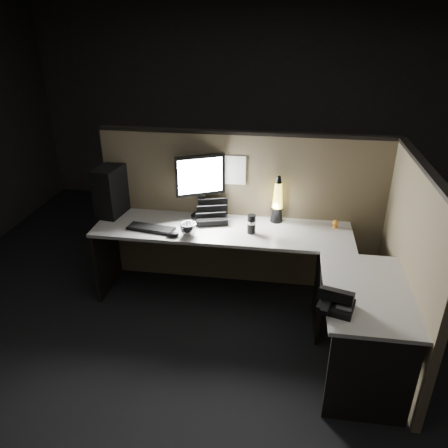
# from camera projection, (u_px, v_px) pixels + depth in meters

# --- Properties ---
(floor) EXTENTS (6.00, 6.00, 0.00)m
(floor) POSITION_uv_depth(u_px,v_px,m) (229.00, 338.00, 3.67)
(floor) COLOR black
(floor) RESTS_ON ground
(room_shell) EXTENTS (6.00, 6.00, 6.00)m
(room_shell) POSITION_uv_depth(u_px,v_px,m) (230.00, 152.00, 2.96)
(room_shell) COLOR silver
(room_shell) RESTS_ON ground
(partition_back) EXTENTS (2.66, 0.06, 1.50)m
(partition_back) POSITION_uv_depth(u_px,v_px,m) (243.00, 212.00, 4.17)
(partition_back) COLOR brown
(partition_back) RESTS_ON ground
(partition_right) EXTENTS (0.06, 1.66, 1.50)m
(partition_right) POSITION_uv_depth(u_px,v_px,m) (408.00, 269.00, 3.25)
(partition_right) COLOR brown
(partition_right) RESTS_ON ground
(desk) EXTENTS (2.60, 1.60, 0.73)m
(desk) POSITION_uv_depth(u_px,v_px,m) (255.00, 265.00, 3.62)
(desk) COLOR #BCB8B1
(desk) RESTS_ON ground
(pc_tower) EXTENTS (0.26, 0.47, 0.46)m
(pc_tower) POSITION_uv_depth(u_px,v_px,m) (114.00, 189.00, 4.13)
(pc_tower) COLOR black
(pc_tower) RESTS_ON desk
(monitor) EXTENTS (0.44, 0.23, 0.60)m
(monitor) POSITION_uv_depth(u_px,v_px,m) (201.00, 180.00, 3.97)
(monitor) COLOR black
(monitor) RESTS_ON desk
(keyboard) EXTENTS (0.44, 0.20, 0.02)m
(keyboard) POSITION_uv_depth(u_px,v_px,m) (151.00, 229.00, 3.87)
(keyboard) COLOR black
(keyboard) RESTS_ON desk
(mouse) EXTENTS (0.12, 0.09, 0.04)m
(mouse) POSITION_uv_depth(u_px,v_px,m) (173.00, 234.00, 3.75)
(mouse) COLOR black
(mouse) RESTS_ON desk
(clip_lamp) EXTENTS (0.04, 0.16, 0.21)m
(clip_lamp) POSITION_uv_depth(u_px,v_px,m) (275.00, 210.00, 3.97)
(clip_lamp) COLOR white
(clip_lamp) RESTS_ON desk
(organizer) EXTENTS (0.33, 0.31, 0.21)m
(organizer) POSITION_uv_depth(u_px,v_px,m) (212.00, 216.00, 4.03)
(organizer) COLOR black
(organizer) RESTS_ON desk
(lava_lamp) EXTENTS (0.12, 0.12, 0.44)m
(lava_lamp) POSITION_uv_depth(u_px,v_px,m) (277.00, 203.00, 3.95)
(lava_lamp) COLOR black
(lava_lamp) RESTS_ON desk
(travel_mug) EXTENTS (0.08, 0.08, 0.17)m
(travel_mug) POSITION_uv_depth(u_px,v_px,m) (251.00, 224.00, 3.78)
(travel_mug) COLOR black
(travel_mug) RESTS_ON desk
(steel_mug) EXTENTS (0.18, 0.18, 0.11)m
(steel_mug) POSITION_uv_depth(u_px,v_px,m) (189.00, 229.00, 3.76)
(steel_mug) COLOR #B9BAC1
(steel_mug) RESTS_ON desk
(figurine) EXTENTS (0.05, 0.05, 0.05)m
(figurine) POSITION_uv_depth(u_px,v_px,m) (335.00, 223.00, 3.89)
(figurine) COLOR orange
(figurine) RESTS_ON desk
(pinned_paper) EXTENTS (0.19, 0.00, 0.27)m
(pinned_paper) POSITION_uv_depth(u_px,v_px,m) (235.00, 170.00, 3.96)
(pinned_paper) COLOR white
(pinned_paper) RESTS_ON partition_back
(desk_phone) EXTENTS (0.27, 0.27, 0.13)m
(desk_phone) POSITION_uv_depth(u_px,v_px,m) (336.00, 301.00, 2.83)
(desk_phone) COLOR black
(desk_phone) RESTS_ON desk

